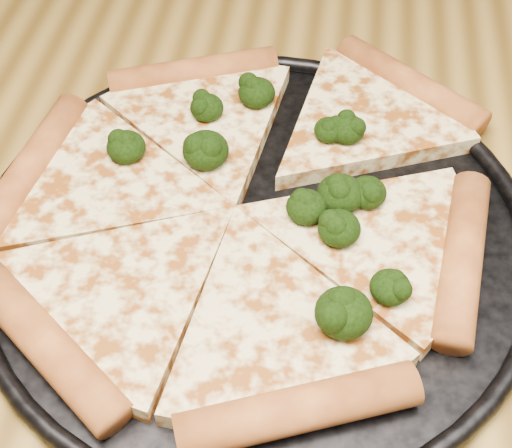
# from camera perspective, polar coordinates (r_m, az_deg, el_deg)

# --- Properties ---
(dining_table) EXTENTS (1.20, 0.90, 0.75)m
(dining_table) POSITION_cam_1_polar(r_m,az_deg,el_deg) (0.62, 6.40, -6.51)
(dining_table) COLOR olive
(dining_table) RESTS_ON ground
(pizza_pan) EXTENTS (0.41, 0.41, 0.02)m
(pizza_pan) POSITION_cam_1_polar(r_m,az_deg,el_deg) (0.54, 0.00, -0.56)
(pizza_pan) COLOR black
(pizza_pan) RESTS_ON dining_table
(pizza) EXTENTS (0.39, 0.42, 0.03)m
(pizza) POSITION_cam_1_polar(r_m,az_deg,el_deg) (0.54, -1.07, 1.61)
(pizza) COLOR #FFE89C
(pizza) RESTS_ON pizza_pan
(broccoli_florets) EXTENTS (0.23, 0.25, 0.03)m
(broccoli_florets) POSITION_cam_1_polar(r_m,az_deg,el_deg) (0.54, 2.63, 3.10)
(broccoli_florets) COLOR black
(broccoli_florets) RESTS_ON pizza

